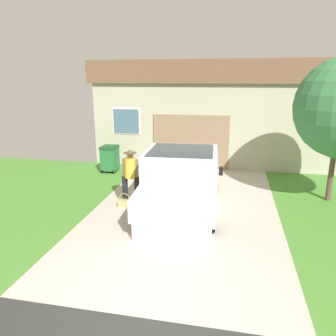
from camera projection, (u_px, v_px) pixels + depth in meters
pickup_truck at (181, 182)px, 9.38m from camera, size 2.36×5.28×1.72m
person_with_hat at (131, 175)px, 9.44m from camera, size 0.54×0.37×1.71m
handbag at (125, 203)px, 9.55m from camera, size 0.36×0.20×0.42m
house_with_garage at (218, 108)px, 16.25m from camera, size 10.62×7.26×4.37m
wheeled_trash_bin at (110, 158)px, 13.01m from camera, size 0.60×0.72×1.05m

